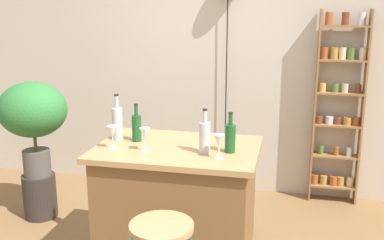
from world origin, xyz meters
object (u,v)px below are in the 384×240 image
at_px(wine_glass_left, 219,142).
at_px(bottle_wine_red, 137,127).
at_px(bottle_soda_blue, 205,136).
at_px(potted_plant, 33,114).
at_px(bottle_spirits_clear, 117,122).
at_px(bottle_vinegar, 230,137).
at_px(wine_glass_center, 112,132).
at_px(wine_glass_right, 145,135).
at_px(spice_shelf, 339,107).
at_px(plant_stool, 40,196).

bearing_deg(wine_glass_left, bottle_wine_red, 158.09).
xyz_separation_m(bottle_soda_blue, wine_glass_left, (0.11, -0.10, 0.00)).
bearing_deg(potted_plant, bottle_spirits_clear, -24.64).
bearing_deg(wine_glass_left, bottle_vinegar, 71.03).
xyz_separation_m(wine_glass_center, wine_glass_right, (0.24, -0.00, 0.00)).
xyz_separation_m(spice_shelf, bottle_soda_blue, (-1.01, -1.60, 0.09)).
bearing_deg(wine_glass_right, plant_stool, 152.09).
height_order(wine_glass_left, wine_glass_center, same).
bearing_deg(wine_glass_right, bottle_spirits_clear, 142.29).
bearing_deg(wine_glass_left, wine_glass_center, 176.13).
height_order(wine_glass_center, wine_glass_right, same).
height_order(potted_plant, wine_glass_right, potted_plant).
height_order(spice_shelf, bottle_spirits_clear, spice_shelf).
xyz_separation_m(bottle_spirits_clear, wine_glass_right, (0.29, -0.22, -0.01)).
height_order(spice_shelf, bottle_soda_blue, spice_shelf).
xyz_separation_m(bottle_spirits_clear, wine_glass_center, (0.05, -0.22, -0.01)).
distance_m(potted_plant, wine_glass_center, 1.24).
relative_size(bottle_wine_red, wine_glass_left, 1.72).
bearing_deg(wine_glass_center, spice_shelf, 44.94).
height_order(bottle_spirits_clear, wine_glass_right, bottle_spirits_clear).
bearing_deg(bottle_soda_blue, bottle_vinegar, 18.52).
bearing_deg(potted_plant, wine_glass_right, -27.91).
relative_size(wine_glass_left, wine_glass_center, 1.00).
bearing_deg(wine_glass_right, spice_shelf, 49.42).
distance_m(plant_stool, bottle_soda_blue, 1.99).
bearing_deg(bottle_wine_red, wine_glass_left, -21.91).
bearing_deg(wine_glass_right, bottle_vinegar, 10.15).
height_order(bottle_spirits_clear, wine_glass_center, bottle_spirits_clear).
distance_m(plant_stool, potted_plant, 0.78).
distance_m(potted_plant, bottle_soda_blue, 1.80).
distance_m(bottle_wine_red, wine_glass_right, 0.25).
distance_m(bottle_vinegar, bottle_soda_blue, 0.17).
height_order(plant_stool, wine_glass_left, wine_glass_left).
relative_size(plant_stool, potted_plant, 0.48).
xyz_separation_m(plant_stool, bottle_vinegar, (1.85, -0.57, 0.85)).
bearing_deg(plant_stool, wine_glass_left, -22.00).
bearing_deg(bottle_spirits_clear, spice_shelf, 40.01).
distance_m(spice_shelf, wine_glass_center, 2.34).
height_order(bottle_wine_red, wine_glass_center, bottle_wine_red).
relative_size(plant_stool, wine_glass_left, 2.50).
height_order(potted_plant, bottle_soda_blue, potted_plant).
height_order(potted_plant, bottle_spirits_clear, bottle_spirits_clear).
distance_m(bottle_spirits_clear, wine_glass_left, 0.85).
bearing_deg(wine_glass_right, wine_glass_center, 179.65).
bearing_deg(wine_glass_right, wine_glass_left, -5.49).
xyz_separation_m(bottle_soda_blue, wine_glass_center, (-0.65, -0.05, 0.00)).
xyz_separation_m(spice_shelf, potted_plant, (-2.69, -0.98, 0.01)).
bearing_deg(bottle_spirits_clear, potted_plant, 155.36).
height_order(bottle_vinegar, wine_glass_right, bottle_vinegar).
distance_m(spice_shelf, bottle_soda_blue, 1.89).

